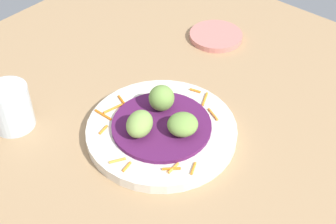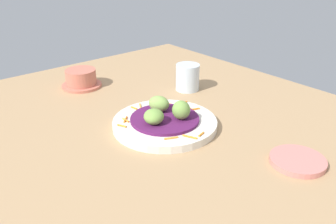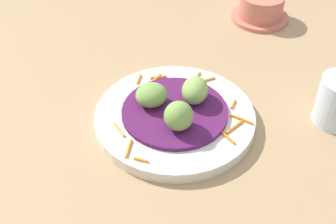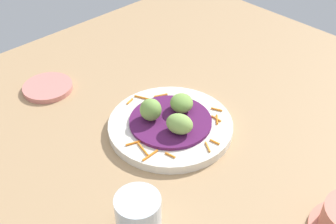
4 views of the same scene
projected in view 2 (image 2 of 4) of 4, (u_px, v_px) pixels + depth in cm
name	position (u px, v px, depth cm)	size (l,w,h in cm)	color
table_surface	(140.00, 131.00, 86.14)	(110.00, 110.00, 2.00)	tan
main_plate	(165.00, 123.00, 85.43)	(24.70, 24.70, 1.80)	silver
cabbage_bed	(165.00, 119.00, 84.90)	(16.27, 16.27, 0.70)	#51194C
carrot_garnish	(165.00, 116.00, 86.47)	(22.77, 21.28, 0.40)	orange
guac_scoop_left	(159.00, 104.00, 87.19)	(5.21, 4.04, 3.82)	#84A851
guac_scoop_center	(154.00, 116.00, 81.31)	(4.89, 4.59, 3.42)	#759E47
guac_scoop_right	(181.00, 110.00, 83.24)	(4.23, 4.28, 4.45)	#759E47
side_plate_small	(298.00, 161.00, 71.50)	(11.02, 11.02, 1.15)	tan
terracotta_bowl	(81.00, 79.00, 108.63)	(11.87, 11.87, 5.39)	#C66B56
water_glass	(188.00, 77.00, 105.94)	(6.95, 6.95, 7.70)	silver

